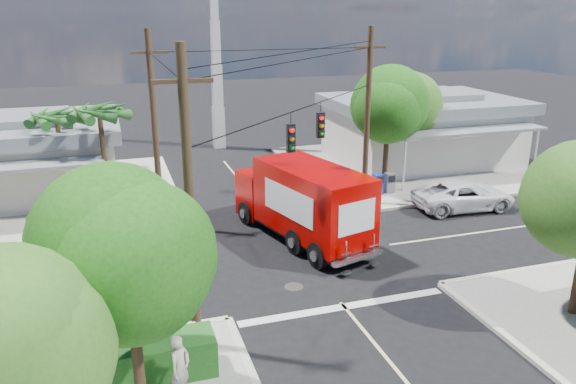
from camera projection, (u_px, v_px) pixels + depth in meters
name	position (u px, v px, depth m)	size (l,w,h in m)	color
ground	(303.00, 257.00, 23.23)	(120.00, 120.00, 0.00)	black
sidewalk_ne	(406.00, 166.00, 36.22)	(14.12, 14.12, 0.14)	gray
sidewalk_nw	(43.00, 200.00, 29.86)	(14.12, 14.12, 0.14)	gray
road_markings	(315.00, 272.00, 21.89)	(32.00, 32.00, 0.01)	beige
building_ne	(422.00, 127.00, 36.97)	(11.80, 10.20, 4.50)	silver
building_nw	(17.00, 155.00, 30.29)	(10.80, 10.20, 4.30)	beige
radio_tower	(217.00, 70.00, 39.69)	(0.80, 0.80, 17.00)	silver
tree_sw_front	(128.00, 256.00, 13.01)	(3.88, 3.78, 6.03)	#422D1C
tree_ne_front	(389.00, 107.00, 29.95)	(4.21, 4.14, 6.66)	#422D1C
tree_ne_back	(410.00, 109.00, 32.88)	(3.77, 3.66, 5.82)	#422D1C
palm_nw_front	(100.00, 115.00, 26.24)	(3.01, 3.08, 5.59)	#422D1C
palm_nw_back	(57.00, 119.00, 27.12)	(3.01, 3.08, 5.19)	#422D1C
utility_poles	(254.00, 141.00, 22.75)	(12.00, 10.68, 9.00)	#473321
picket_fence	(106.00, 351.00, 15.67)	(5.94, 0.06, 1.00)	silver
hedge_sw	(99.00, 369.00, 14.89)	(6.20, 1.20, 1.10)	#154A15
vending_boxes	(378.00, 184.00, 30.51)	(1.90, 0.50, 1.10)	red
delivery_truck	(303.00, 202.00, 24.44)	(4.39, 8.35, 3.47)	black
parked_car	(464.00, 196.00, 28.56)	(2.37, 5.15, 1.43)	silver
pedestrian	(180.00, 368.00, 14.30)	(0.67, 0.44, 1.85)	#BEB0A2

